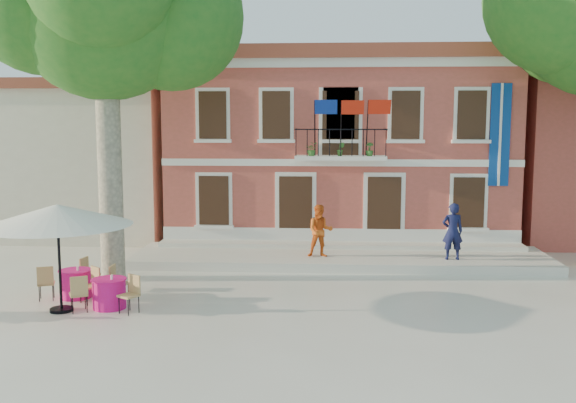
{
  "coord_description": "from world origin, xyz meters",
  "views": [
    {
      "loc": [
        1.54,
        -17.12,
        4.77
      ],
      "look_at": [
        0.27,
        3.5,
        2.19
      ],
      "focal_mm": 40.0,
      "sensor_mm": 36.0,
      "label": 1
    }
  ],
  "objects_px": {
    "patio_umbrella": "(57,215)",
    "cafe_table_1": "(109,292)",
    "cafe_table_0": "(76,282)",
    "pedestrian_navy": "(453,231)",
    "plane_tree_west": "(104,7)",
    "pedestrian_orange": "(320,231)"
  },
  "relations": [
    {
      "from": "patio_umbrella",
      "to": "cafe_table_1",
      "type": "relative_size",
      "value": 1.96
    },
    {
      "from": "patio_umbrella",
      "to": "cafe_table_0",
      "type": "height_order",
      "value": "patio_umbrella"
    },
    {
      "from": "pedestrian_navy",
      "to": "cafe_table_0",
      "type": "bearing_deg",
      "value": 18.45
    },
    {
      "from": "pedestrian_navy",
      "to": "cafe_table_0",
      "type": "distance_m",
      "value": 11.7
    },
    {
      "from": "patio_umbrella",
      "to": "pedestrian_navy",
      "type": "xyz_separation_m",
      "value": [
        10.77,
        5.44,
        -1.23
      ]
    },
    {
      "from": "pedestrian_navy",
      "to": "plane_tree_west",
      "type": "bearing_deg",
      "value": 8.31
    },
    {
      "from": "patio_umbrella",
      "to": "cafe_table_0",
      "type": "bearing_deg",
      "value": 95.46
    },
    {
      "from": "pedestrian_navy",
      "to": "pedestrian_orange",
      "type": "height_order",
      "value": "pedestrian_navy"
    },
    {
      "from": "plane_tree_west",
      "to": "cafe_table_1",
      "type": "bearing_deg",
      "value": -73.15
    },
    {
      "from": "plane_tree_west",
      "to": "cafe_table_1",
      "type": "relative_size",
      "value": 5.85
    },
    {
      "from": "patio_umbrella",
      "to": "pedestrian_navy",
      "type": "distance_m",
      "value": 12.13
    },
    {
      "from": "patio_umbrella",
      "to": "cafe_table_1",
      "type": "xyz_separation_m",
      "value": [
        1.13,
        0.34,
        -2.03
      ]
    },
    {
      "from": "pedestrian_orange",
      "to": "plane_tree_west",
      "type": "bearing_deg",
      "value": -164.69
    },
    {
      "from": "pedestrian_orange",
      "to": "cafe_table_1",
      "type": "relative_size",
      "value": 0.93
    },
    {
      "from": "patio_umbrella",
      "to": "pedestrian_navy",
      "type": "height_order",
      "value": "patio_umbrella"
    },
    {
      "from": "pedestrian_navy",
      "to": "cafe_table_0",
      "type": "height_order",
      "value": "pedestrian_navy"
    },
    {
      "from": "plane_tree_west",
      "to": "cafe_table_0",
      "type": "distance_m",
      "value": 7.95
    },
    {
      "from": "pedestrian_navy",
      "to": "cafe_table_1",
      "type": "bearing_deg",
      "value": 25.29
    },
    {
      "from": "patio_umbrella",
      "to": "pedestrian_orange",
      "type": "bearing_deg",
      "value": 40.79
    },
    {
      "from": "plane_tree_west",
      "to": "patio_umbrella",
      "type": "distance_m",
      "value": 6.57
    },
    {
      "from": "cafe_table_0",
      "to": "cafe_table_1",
      "type": "relative_size",
      "value": 0.98
    },
    {
      "from": "pedestrian_navy",
      "to": "pedestrian_orange",
      "type": "bearing_deg",
      "value": -4.59
    }
  ]
}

